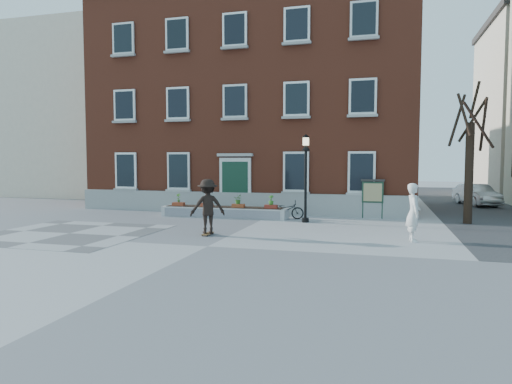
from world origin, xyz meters
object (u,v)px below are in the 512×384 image
(notice_board, at_px, (373,192))
(skateboarder, at_px, (208,206))
(bicycle, at_px, (286,210))
(bystander, at_px, (413,212))
(lamp_post, at_px, (306,166))
(parked_car, at_px, (477,195))

(notice_board, distance_m, skateboarder, 8.84)
(bicycle, relative_size, bystander, 0.85)
(lamp_post, height_order, skateboarder, lamp_post)
(parked_car, height_order, bystander, bystander)
(bicycle, height_order, notice_board, notice_board)
(bicycle, bearing_deg, notice_board, -82.24)
(lamp_post, bearing_deg, bicycle, 141.86)
(notice_board, bearing_deg, parked_car, 53.74)
(skateboarder, bearing_deg, lamp_post, 56.80)
(parked_car, height_order, skateboarder, skateboarder)
(bicycle, bearing_deg, skateboarder, 148.87)
(bystander, height_order, notice_board, bystander)
(bicycle, relative_size, notice_board, 0.90)
(bystander, relative_size, skateboarder, 0.96)
(lamp_post, bearing_deg, bystander, -40.79)
(parked_car, xyz_separation_m, skateboarder, (-11.77, -14.91, 0.42))
(bicycle, height_order, skateboarder, skateboarder)
(bystander, xyz_separation_m, notice_board, (-1.49, 6.01, 0.27))
(lamp_post, bearing_deg, notice_board, 38.43)
(bystander, xyz_separation_m, lamp_post, (-4.34, 3.75, 1.54))
(notice_board, height_order, skateboarder, skateboarder)
(parked_car, distance_m, notice_board, 10.19)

